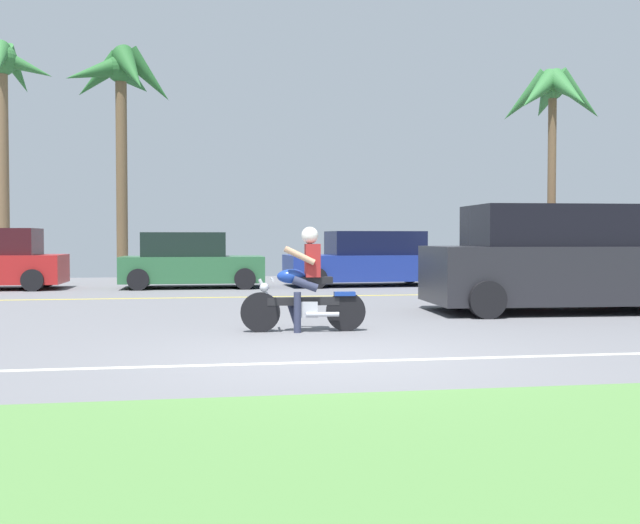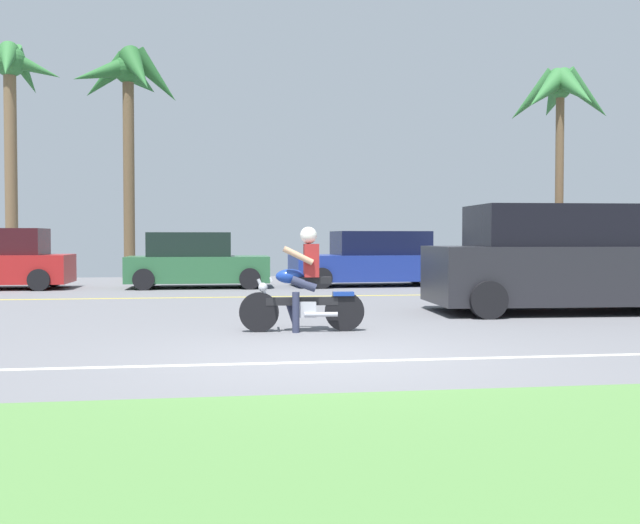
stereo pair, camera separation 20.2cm
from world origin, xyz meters
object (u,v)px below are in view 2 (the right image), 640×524
parked_car_1 (196,262)px  palm_tree_0 (559,102)px  palm_tree_2 (9,87)px  suv_nearby (566,260)px  motorcyclist (303,287)px  palm_tree_1 (129,89)px  parked_car_3 (559,257)px  parked_car_2 (374,260)px

parked_car_1 → palm_tree_0: size_ratio=0.56×
palm_tree_0 → palm_tree_2: 17.36m
suv_nearby → palm_tree_0: bearing=64.9°
motorcyclist → palm_tree_1: (-3.84, 13.91, 5.43)m
palm_tree_1 → suv_nearby: bearing=-52.8°
suv_nearby → palm_tree_1: size_ratio=0.69×
parked_car_3 → palm_tree_2: (-16.54, 3.56, 5.28)m
parked_car_2 → palm_tree_0: (6.51, 2.18, 4.98)m
parked_car_3 → motorcyclist: bearing=-130.7°
parked_car_2 → palm_tree_0: size_ratio=0.67×
suv_nearby → palm_tree_2: palm_tree_2 is taller
parked_car_1 → parked_car_2: 4.94m
parked_car_3 → palm_tree_2: bearing=167.9°
motorcyclist → suv_nearby: 5.53m
palm_tree_0 → palm_tree_2: size_ratio=0.91×
parked_car_1 → palm_tree_2: (-5.79, 4.25, 5.35)m
parked_car_1 → palm_tree_1: size_ratio=0.52×
palm_tree_0 → palm_tree_1: (-13.60, 1.81, 0.37)m
parked_car_2 → palm_tree_1: 9.73m
suv_nearby → parked_car_2: bearing=103.3°
suv_nearby → parked_car_3: (3.96, 8.39, -0.18)m
parked_car_2 → palm_tree_0: palm_tree_0 is taller
parked_car_2 → palm_tree_2: 12.68m
palm_tree_0 → palm_tree_1: palm_tree_1 is taller
parked_car_3 → palm_tree_1: size_ratio=0.59×
motorcyclist → parked_car_2: 10.44m
parked_car_2 → palm_tree_0: 8.48m
parked_car_1 → palm_tree_0: 12.70m
parked_car_1 → palm_tree_0: bearing=11.2°
suv_nearby → parked_car_1: 10.27m
palm_tree_1 → parked_car_1: bearing=-62.3°
palm_tree_0 → palm_tree_1: bearing=172.4°
suv_nearby → palm_tree_1: 15.65m
parked_car_1 → parked_car_2: (4.94, 0.09, 0.02)m
suv_nearby → parked_car_1: size_ratio=1.33×
palm_tree_2 → palm_tree_1: bearing=-2.6°
motorcyclist → parked_car_3: parked_car_3 is taller
parked_car_1 → palm_tree_1: (-2.14, 4.08, 5.37)m
motorcyclist → parked_car_1: motorcyclist is taller
parked_car_3 → parked_car_2: bearing=-174.1°
palm_tree_0 → motorcyclist: bearing=-128.9°
palm_tree_1 → parked_car_3: bearing=-14.7°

